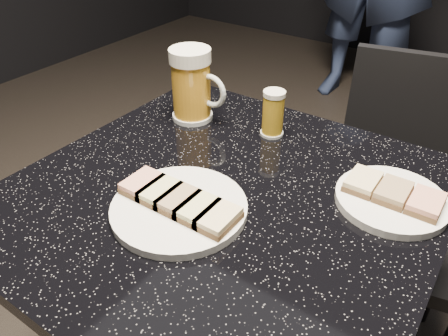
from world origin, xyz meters
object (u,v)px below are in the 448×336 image
Objects in this scene: beer_mug at (192,85)px; beer_tumbler at (273,114)px; plate_large at (179,208)px; plate_small at (391,200)px; chair at (402,205)px; table at (224,286)px.

beer_mug is 0.19m from beer_tumbler.
plate_large is 0.33m from beer_mug.
plate_small is 0.44m from chair.
chair is (-0.02, 0.35, -0.26)m from plate_small.
plate_large is 0.31m from beer_tumbler.
beer_tumbler reaches higher than plate_small.
chair is at bearing 34.55° from beer_mug.
plate_large is 2.27× the size of beer_tumbler.
beer_mug is (-0.18, 0.27, 0.07)m from plate_large.
plate_large is at bearing -56.21° from beer_mug.
table is 0.87× the size of chair.
plate_small is 0.21× the size of chair.
table is at bearing -82.13° from beer_tumbler.
plate_large is 0.35m from plate_small.
beer_mug reaches higher than plate_small.
plate_small is (0.28, 0.22, 0.00)m from plate_large.
plate_large is 1.41× the size of beer_mug.
beer_tumbler is at bearing -133.92° from chair.
plate_small is 1.16× the size of beer_mug.
beer_mug reaches higher than chair.
beer_mug is at bearing 138.63° from table.
chair is (0.43, 0.30, -0.33)m from beer_mug.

